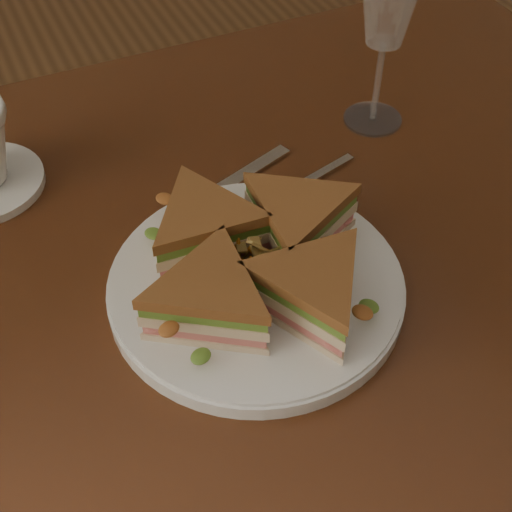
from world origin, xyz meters
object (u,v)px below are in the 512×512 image
(plate, at_px, (256,286))
(spoon, at_px, (262,207))
(sandwich_wedges, at_px, (256,260))
(table, at_px, (222,310))
(wine_glass, at_px, (389,0))
(knife, at_px, (213,194))

(plate, relative_size, spoon, 1.59)
(plate, bearing_deg, sandwich_wedges, 180.00)
(sandwich_wedges, distance_m, spoon, 0.12)
(table, distance_m, wine_glass, 0.39)
(plate, xyz_separation_m, sandwich_wedges, (-0.00, 0.00, 0.04))
(table, relative_size, spoon, 6.68)
(spoon, distance_m, wine_glass, 0.26)
(table, relative_size, knife, 5.81)
(knife, relative_size, wine_glass, 0.94)
(table, bearing_deg, wine_glass, 25.88)
(sandwich_wedges, bearing_deg, wine_glass, 38.02)
(plate, xyz_separation_m, knife, (0.02, 0.15, -0.01))
(spoon, bearing_deg, plate, -133.21)
(table, height_order, knife, knife)
(spoon, relative_size, wine_glass, 0.81)
(wine_glass, bearing_deg, plate, -141.98)
(knife, height_order, wine_glass, wine_glass)
(spoon, xyz_separation_m, knife, (-0.04, 0.04, -0.00))
(knife, xyz_separation_m, wine_glass, (0.23, 0.05, 0.16))
(spoon, height_order, knife, spoon)
(sandwich_wedges, bearing_deg, plate, 0.00)
(knife, distance_m, wine_glass, 0.29)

